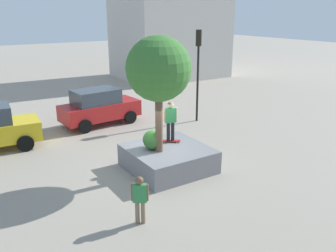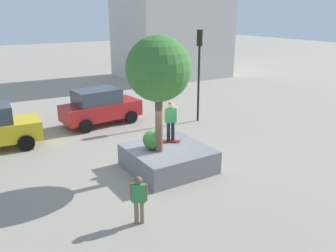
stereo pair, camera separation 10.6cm
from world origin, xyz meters
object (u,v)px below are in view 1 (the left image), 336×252
object	(u,v)px
bystander_watching	(140,197)
skateboarder	(171,118)
plaza_tree	(159,70)
traffic_light_corner	(198,61)
planter_ledge	(168,158)
skateboard	(170,141)
sedan_parked	(99,107)

from	to	relation	value
bystander_watching	skateboarder	bearing A→B (deg)	45.74
plaza_tree	traffic_light_corner	distance (m)	7.20
planter_ledge	skateboard	bearing A→B (deg)	48.36
plaza_tree	skateboarder	xyz separation A→B (m)	(0.89, 0.58, -2.10)
plaza_tree	skateboarder	distance (m)	2.36
plaza_tree	bystander_watching	world-z (taller)	plaza_tree
sedan_parked	bystander_watching	distance (m)	10.13
sedan_parked	traffic_light_corner	bearing A→B (deg)	-25.23
sedan_parked	bystander_watching	xyz separation A→B (m)	(-2.74, -9.75, -0.13)
skateboarder	traffic_light_corner	size ratio (longest dim) A/B	0.32
plaza_tree	bystander_watching	xyz separation A→B (m)	(-2.29, -2.68, -3.13)
sedan_parked	planter_ledge	bearing A→B (deg)	-89.97
planter_ledge	traffic_light_corner	world-z (taller)	traffic_light_corner
skateboarder	sedan_parked	size ratio (longest dim) A/B	0.37
sedan_parked	traffic_light_corner	xyz separation A→B (m)	(4.93, -2.33, 2.40)
skateboard	sedan_parked	distance (m)	6.50
plaza_tree	bystander_watching	size ratio (longest dim) A/B	2.87
traffic_light_corner	plaza_tree	bearing A→B (deg)	-138.66
plaza_tree	sedan_parked	size ratio (longest dim) A/B	0.98
planter_ledge	skateboard	size ratio (longest dim) A/B	3.78
skateboard	traffic_light_corner	xyz separation A→B (m)	(4.50, 4.16, 2.45)
sedan_parked	traffic_light_corner	size ratio (longest dim) A/B	0.87
planter_ledge	bystander_watching	xyz separation A→B (m)	(-2.75, -2.78, 0.43)
planter_ledge	plaza_tree	bearing A→B (deg)	-168.63
planter_ledge	skateboarder	bearing A→B (deg)	48.36
plaza_tree	skateboard	distance (m)	3.24
plaza_tree	sedan_parked	bearing A→B (deg)	86.32
skateboarder	sedan_parked	xyz separation A→B (m)	(-0.44, 6.49, -0.90)
bystander_watching	planter_ledge	bearing A→B (deg)	45.30
traffic_light_corner	bystander_watching	xyz separation A→B (m)	(-7.68, -7.43, -2.53)
planter_ledge	sedan_parked	bearing A→B (deg)	90.03
traffic_light_corner	skateboard	bearing A→B (deg)	-137.22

